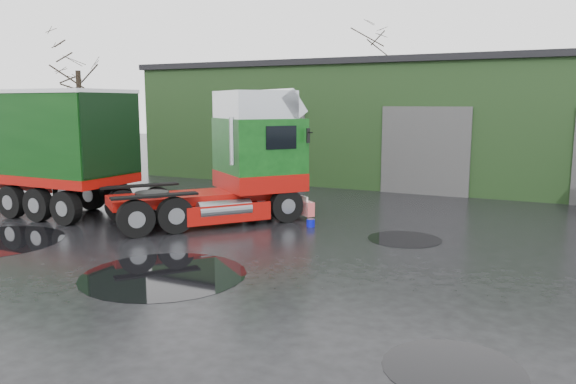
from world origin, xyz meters
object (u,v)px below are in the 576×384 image
object	(u,v)px
hero_tractor	(203,157)
wash_bucket	(311,223)
warehouse	(450,122)
tree_back_a	(367,95)
tree_left	(80,101)

from	to	relation	value
hero_tractor	wash_bucket	xyz separation A→B (m)	(3.65, 0.96, -2.19)
warehouse	wash_bucket	size ratio (longest dim) A/B	117.34
hero_tractor	wash_bucket	distance (m)	4.36
warehouse	tree_back_a	xyz separation A→B (m)	(-8.00, 10.00, 1.59)
hero_tractor	tree_left	distance (m)	15.49
wash_bucket	warehouse	bearing A→B (deg)	82.43
warehouse	tree_back_a	size ratio (longest dim) A/B	3.41
tree_left	warehouse	bearing A→B (deg)	22.83
warehouse	tree_left	bearing A→B (deg)	-157.17
hero_tractor	tree_back_a	world-z (taller)	tree_back_a
warehouse	hero_tractor	distance (m)	16.50
warehouse	wash_bucket	xyz separation A→B (m)	(-1.93, -14.54, -3.03)
hero_tractor	tree_back_a	size ratio (longest dim) A/B	0.79
tree_left	wash_bucket	bearing A→B (deg)	-20.96
hero_tractor	tree_left	world-z (taller)	tree_left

